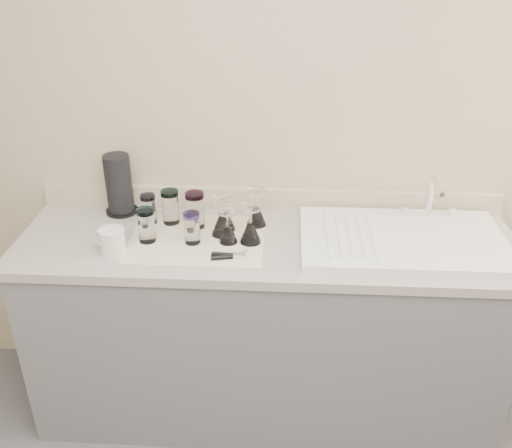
# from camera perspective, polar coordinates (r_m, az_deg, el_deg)

# --- Properties ---
(room_envelope) EXTENTS (3.54, 3.50, 2.52)m
(room_envelope) POSITION_cam_1_polar(r_m,az_deg,el_deg) (0.98, -1.46, -3.04)
(room_envelope) COLOR #4E4D52
(room_envelope) RESTS_ON ground
(counter_unit) EXTENTS (2.06, 0.62, 0.90)m
(counter_unit) POSITION_cam_1_polar(r_m,az_deg,el_deg) (2.60, 0.98, -10.24)
(counter_unit) COLOR slate
(counter_unit) RESTS_ON ground
(sink_unit) EXTENTS (0.82, 0.50, 0.22)m
(sink_unit) POSITION_cam_1_polar(r_m,az_deg,el_deg) (2.39, 14.46, -1.50)
(sink_unit) COLOR white
(sink_unit) RESTS_ON counter_unit
(dish_towel) EXTENTS (0.55, 0.42, 0.01)m
(dish_towel) POSITION_cam_1_polar(r_m,az_deg,el_deg) (2.35, -5.88, -1.56)
(dish_towel) COLOR white
(dish_towel) RESTS_ON counter_unit
(tumbler_teal) EXTENTS (0.07, 0.07, 0.13)m
(tumbler_teal) POSITION_cam_1_polar(r_m,az_deg,el_deg) (2.47, -10.69, 1.49)
(tumbler_teal) COLOR white
(tumbler_teal) RESTS_ON dish_towel
(tumbler_cyan) EXTENTS (0.08, 0.08, 0.15)m
(tumbler_cyan) POSITION_cam_1_polar(r_m,az_deg,el_deg) (2.46, -8.55, 1.73)
(tumbler_cyan) COLOR white
(tumbler_cyan) RESTS_ON dish_towel
(tumbler_purple) EXTENTS (0.08, 0.08, 0.16)m
(tumbler_purple) POSITION_cam_1_polar(r_m,az_deg,el_deg) (2.41, -6.10, 1.41)
(tumbler_purple) COLOR white
(tumbler_purple) RESTS_ON dish_towel
(tumbler_magenta) EXTENTS (0.07, 0.07, 0.14)m
(tumbler_magenta) POSITION_cam_1_polar(r_m,az_deg,el_deg) (2.33, -10.91, -0.10)
(tumbler_magenta) COLOR white
(tumbler_magenta) RESTS_ON dish_towel
(tumbler_lavender) EXTENTS (0.07, 0.07, 0.13)m
(tumbler_lavender) POSITION_cam_1_polar(r_m,az_deg,el_deg) (2.29, -6.42, -0.37)
(tumbler_lavender) COLOR white
(tumbler_lavender) RESTS_ON dish_towel
(goblet_back_left) EXTENTS (0.08, 0.08, 0.14)m
(goblet_back_left) POSITION_cam_1_polar(r_m,az_deg,el_deg) (2.39, -3.00, 0.50)
(goblet_back_left) COLOR white
(goblet_back_left) RESTS_ON dish_towel
(goblet_back_right) EXTENTS (0.09, 0.09, 0.16)m
(goblet_back_right) POSITION_cam_1_polar(r_m,az_deg,el_deg) (2.42, 0.03, 1.07)
(goblet_back_right) COLOR white
(goblet_back_right) RESTS_ON dish_towel
(goblet_front_left) EXTENTS (0.08, 0.08, 0.14)m
(goblet_front_left) POSITION_cam_1_polar(r_m,az_deg,el_deg) (2.30, -2.79, -0.75)
(goblet_front_left) COLOR white
(goblet_front_left) RESTS_ON dish_towel
(goblet_front_right) EXTENTS (0.09, 0.09, 0.16)m
(goblet_front_right) POSITION_cam_1_polar(r_m,az_deg,el_deg) (2.29, -0.56, -0.61)
(goblet_front_right) COLOR white
(goblet_front_right) RESTS_ON dish_towel
(goblet_extra) EXTENTS (0.09, 0.09, 0.16)m
(goblet_extra) POSITION_cam_1_polar(r_m,az_deg,el_deg) (2.35, -3.42, 0.16)
(goblet_extra) COLOR white
(goblet_extra) RESTS_ON dish_towel
(can_opener) EXTENTS (0.14, 0.05, 0.02)m
(can_opener) POSITION_cam_1_polar(r_m,az_deg,el_deg) (2.21, -2.70, -3.20)
(can_opener) COLOR silver
(can_opener) RESTS_ON dish_towel
(white_mug) EXTENTS (0.15, 0.13, 0.10)m
(white_mug) POSITION_cam_1_polar(r_m,az_deg,el_deg) (2.31, -14.24, -1.65)
(white_mug) COLOR silver
(white_mug) RESTS_ON counter_unit
(paper_towel_roll) EXTENTS (0.14, 0.14, 0.27)m
(paper_towel_roll) POSITION_cam_1_polar(r_m,az_deg,el_deg) (2.59, -13.55, 3.81)
(paper_towel_roll) COLOR black
(paper_towel_roll) RESTS_ON counter_unit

